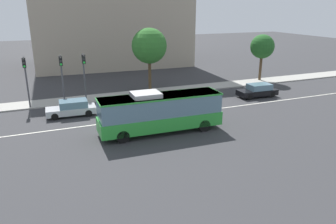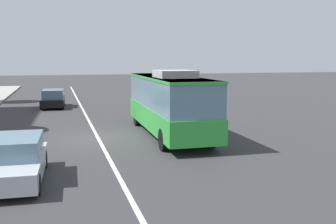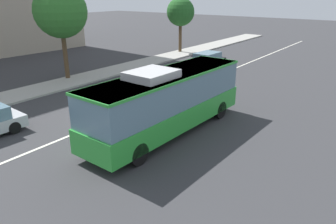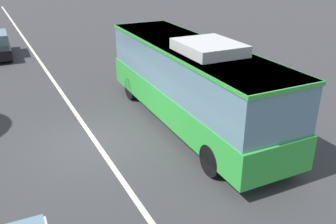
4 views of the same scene
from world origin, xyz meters
TOP-DOWN VIEW (x-y plane):
  - ground_plane at (0.00, 0.00)m, footprint 160.00×160.00m
  - lane_centre_line at (0.00, 0.00)m, footprint 76.00×0.16m
  - transit_bus at (-0.18, -3.70)m, footprint 10.06×2.76m
  - sedan_black at (13.91, 2.26)m, footprint 4.57×1.99m
  - sedan_silver at (-6.37, 3.36)m, footprint 4.57×1.98m

SIDE VIEW (x-z plane):
  - ground_plane at x=0.00m, z-range 0.00..0.00m
  - lane_centre_line at x=0.00m, z-range 0.00..0.01m
  - sedan_black at x=13.91m, z-range -0.01..1.46m
  - sedan_silver at x=-6.37m, z-range -0.01..1.46m
  - transit_bus at x=-0.18m, z-range 0.08..3.54m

